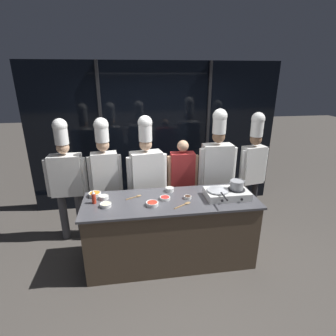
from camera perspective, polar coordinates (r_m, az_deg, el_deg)
The scene contains 22 objects.
ground_plane at distance 3.95m, azimuth 0.57°, elevation -19.10°, with size 24.00×24.00×0.00m, color #47423D.
window_wall_back at distance 4.94m, azimuth -2.58°, elevation 6.58°, with size 4.60×0.09×2.70m.
demo_counter at distance 3.67m, azimuth 0.59°, elevation -13.41°, with size 2.27×0.79×0.93m.
portable_stove at distance 3.57m, azimuth 12.67°, elevation -5.45°, with size 0.56×0.37×0.11m.
frying_pan at distance 3.49m, azimuth 10.80°, elevation -4.53°, with size 0.29×0.49×0.04m.
stock_pot at distance 3.56m, azimuth 14.75°, elevation -3.51°, with size 0.21×0.18×0.12m.
squeeze_bottle_chili at distance 3.44m, azimuth -15.86°, elevation -6.16°, with size 0.05×0.05×0.17m.
prep_bowl_chili_flakes at distance 3.29m, azimuth -3.45°, elevation -7.72°, with size 0.16×0.16×0.05m.
prep_bowl_garlic at distance 3.55m, azimuth -13.81°, elevation -6.16°, with size 0.13×0.13×0.05m.
prep_bowl_bell_pepper at distance 3.43m, azimuth -0.66°, elevation -6.53°, with size 0.14×0.14×0.04m.
prep_bowl_carrots at distance 3.65m, azimuth -15.65°, elevation -5.50°, with size 0.17×0.17×0.05m.
prep_bowl_soy_glaze at distance 3.47m, azimuth 4.27°, elevation -6.29°, with size 0.10×0.10×0.04m.
prep_bowl_bean_sprouts at distance 3.66m, azimuth 0.36°, elevation -4.63°, with size 0.12×0.12×0.06m.
prep_bowl_noodles at distance 3.35m, azimuth -13.41°, elevation -7.78°, with size 0.14×0.14×0.05m.
serving_spoon_slotted at distance 3.53m, azimuth -6.87°, elevation -6.17°, with size 0.22×0.13×0.02m.
serving_spoon_solid at distance 3.33m, azimuth 3.84°, elevation -7.79°, with size 0.24×0.17×0.02m.
chef_head at distance 4.16m, azimuth -21.22°, elevation -1.46°, with size 0.60×0.24×1.91m.
chef_sous at distance 4.00m, azimuth -13.57°, elevation -0.43°, with size 0.49×0.24×1.91m.
chef_line at distance 3.97m, azimuth -4.70°, elevation -0.88°, with size 0.60×0.32×1.93m.
person_guest at distance 4.17m, azimuth 3.14°, elevation -2.01°, with size 0.49×0.20×1.53m.
chef_pastry at distance 4.19m, azimuth 10.58°, elevation 0.83°, with size 0.60×0.24×2.00m.
chef_apprentice at distance 4.48m, azimuth 18.08°, elevation 1.42°, with size 0.48×0.26×1.93m.
Camera 1 is at (-0.49, -3.03, 2.48)m, focal length 28.00 mm.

